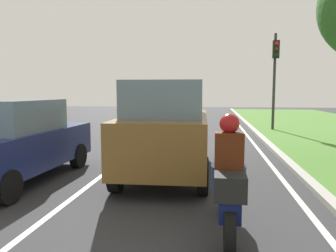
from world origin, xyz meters
name	(u,v)px	position (x,y,z in m)	size (l,w,h in m)	color
ground_plane	(165,141)	(0.00, 14.00, 0.00)	(60.00, 60.00, 0.00)	#2D2D30
lane_line_center	(148,140)	(-0.70, 14.00, 0.00)	(0.12, 32.00, 0.01)	silver
lane_line_right_edge	(253,142)	(3.60, 14.00, 0.00)	(0.12, 32.00, 0.01)	silver
curb_right	(266,141)	(4.10, 14.00, 0.06)	(0.24, 48.00, 0.12)	#9E9B93
car_suv_ahead	(167,128)	(0.86, 8.49, 1.17)	(2.08, 4.55, 2.28)	brown
car_sedan_left_lane	(15,141)	(-2.47, 7.46, 0.92)	(1.96, 4.36, 1.86)	navy
motorcycle	(228,196)	(2.19, 5.26, 0.57)	(0.40, 1.90, 1.01)	#0C143F
rider_person	(229,153)	(2.19, 5.31, 1.19)	(0.50, 0.40, 1.16)	#4C1E0C
traffic_light_near_right	(275,67)	(5.14, 18.23, 3.32)	(0.32, 0.50, 5.02)	#2D2D2D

